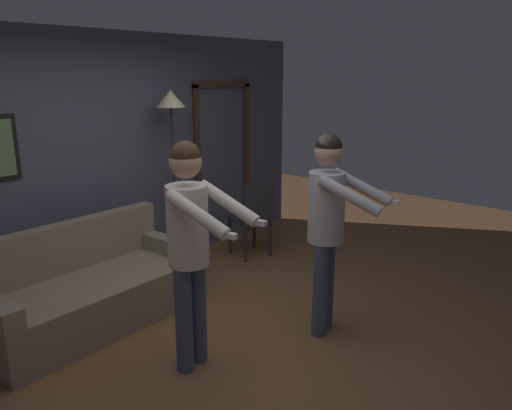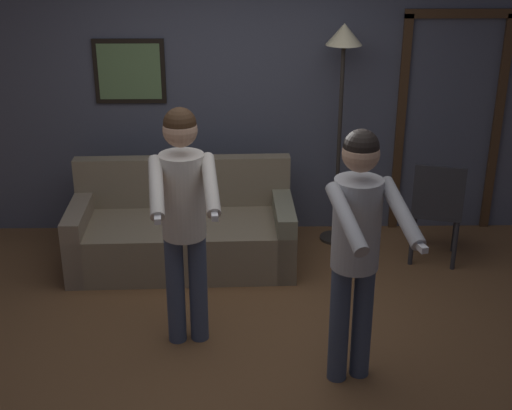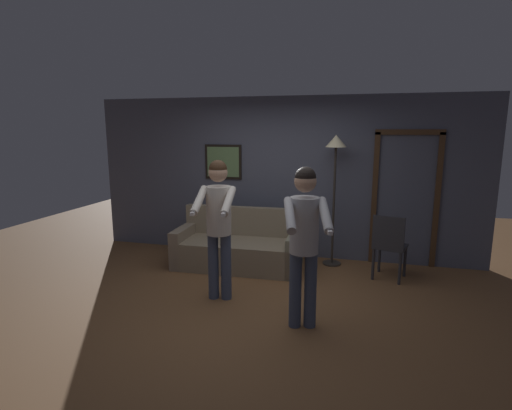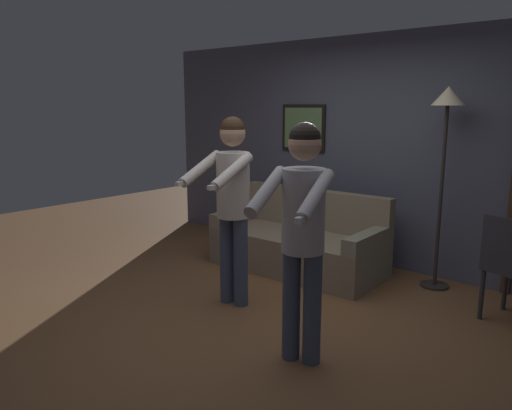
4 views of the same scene
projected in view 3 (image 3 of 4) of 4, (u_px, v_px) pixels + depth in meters
ground_plane at (248, 302)px, 4.89m from camera, size 12.00×12.00×0.00m
back_wall_assembly at (281, 178)px, 6.53m from camera, size 6.40×0.10×2.60m
couch at (239, 249)px, 6.13m from camera, size 1.93×0.91×0.87m
torchiere_lamp at (335, 159)px, 5.95m from camera, size 0.31×0.31×2.00m
person_standing_left at (218, 217)px, 4.78m from camera, size 0.49×0.72×1.73m
person_standing_right at (304, 233)px, 4.08m from camera, size 0.54×0.68×1.72m
dining_chair_distant at (389, 244)px, 5.51m from camera, size 0.52×0.52×0.93m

